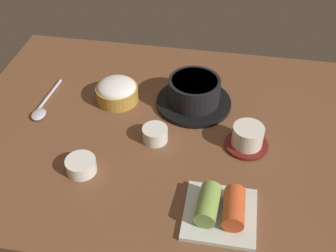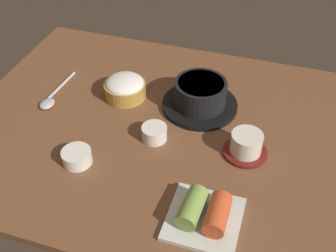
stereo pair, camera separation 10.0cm
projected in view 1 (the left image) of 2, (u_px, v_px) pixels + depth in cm
name	position (u px, v px, depth cm)	size (l,w,h in cm)	color
dining_table	(161.00, 132.00, 104.50)	(100.00, 76.00, 2.00)	brown
stone_pot	(194.00, 93.00, 108.69)	(19.59, 19.59, 7.74)	black
rice_bowl	(117.00, 91.00, 110.52)	(11.07, 11.07, 6.03)	#B78C38
tea_cup_with_saucer	(247.00, 138.00, 97.56)	(10.15, 10.15, 5.74)	maroon
banchan_cup_center	(155.00, 134.00, 99.69)	(6.06, 6.06, 3.55)	white
kimchi_plate	(221.00, 209.00, 83.04)	(14.40, 14.40, 5.28)	silver
side_bowl_near	(81.00, 165.00, 92.39)	(6.73, 6.73, 3.20)	white
spoon	(42.00, 109.00, 108.75)	(3.60, 17.75, 1.35)	#B7B7BC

